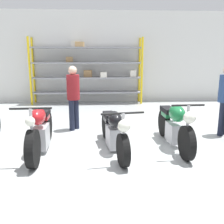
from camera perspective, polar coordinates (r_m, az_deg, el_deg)
The scene contains 7 objects.
ground_plane at distance 5.01m, azimuth 0.28°, elevation -8.83°, with size 30.00×30.00×0.00m, color #B2B7B7.
back_wall at distance 10.30m, azimuth -1.82°, elevation 12.39°, with size 30.00×0.08×3.60m.
shelving_rack at distance 9.95m, azimuth -5.65°, elevation 9.79°, with size 4.34×0.63×2.55m.
motorcycle_red at distance 5.02m, azimuth -16.04°, elevation -4.09°, with size 0.68×2.05×1.02m.
motorcycle_black at distance 4.91m, azimuth 0.40°, elevation -4.24°, with size 0.73×2.12×0.93m.
motorcycle_green at distance 5.25m, azimuth 14.10°, elevation -2.82°, with size 0.59×2.03×1.01m.
person_near_rack at distance 6.30m, azimuth -8.83°, elevation 4.29°, with size 0.45×0.45×1.60m.
Camera 1 is at (-0.31, -4.66, 1.83)m, focal length 40.00 mm.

